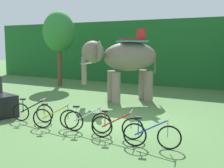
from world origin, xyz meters
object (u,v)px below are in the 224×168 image
at_px(bike_blue, 152,135).
at_px(bike_yellow, 56,118).
at_px(bike_black, 33,112).
at_px(bike_red, 117,127).
at_px(bike_white, 87,121).
at_px(elephant, 124,59).
at_px(tree_center_right, 59,32).

bearing_deg(bike_blue, bike_yellow, 177.44).
bearing_deg(bike_yellow, bike_black, 168.15).
xyz_separation_m(bike_red, bike_blue, (1.30, -0.27, 0.00)).
bearing_deg(bike_red, bike_black, 177.09).
xyz_separation_m(bike_black, bike_blue, (5.15, -0.46, 0.00)).
bearing_deg(bike_black, bike_white, -1.90).
height_order(elephant, bike_white, elephant).
xyz_separation_m(tree_center_right, bike_blue, (10.86, -8.96, -3.42)).
relative_size(bike_yellow, bike_red, 0.97).
bearing_deg(tree_center_right, bike_red, -42.27).
xyz_separation_m(bike_black, bike_red, (3.85, -0.20, 0.00)).
relative_size(tree_center_right, bike_blue, 3.17).
relative_size(tree_center_right, elephant, 1.40).
bearing_deg(bike_red, bike_blue, -11.63).
height_order(bike_black, bike_red, same).
height_order(tree_center_right, bike_yellow, tree_center_right).
relative_size(tree_center_right, bike_white, 3.18).
bearing_deg(bike_yellow, elephant, 92.89).
xyz_separation_m(bike_white, bike_red, (1.22, -0.11, 0.00)).
height_order(bike_white, bike_blue, same).
bearing_deg(bike_black, elephant, 78.37).
height_order(tree_center_right, bike_black, tree_center_right).
bearing_deg(tree_center_right, bike_black, -56.09).
distance_m(elephant, bike_red, 6.52).
bearing_deg(elephant, bike_yellow, -87.11).
bearing_deg(elephant, bike_red, -64.17).
xyz_separation_m(tree_center_right, elephant, (6.83, -3.05, -1.60)).
xyz_separation_m(bike_yellow, bike_white, (1.22, 0.21, 0.00)).
relative_size(bike_white, bike_blue, 1.00).
bearing_deg(bike_blue, bike_red, 168.37).
bearing_deg(tree_center_right, elephant, -24.07).
height_order(elephant, bike_blue, elephant).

